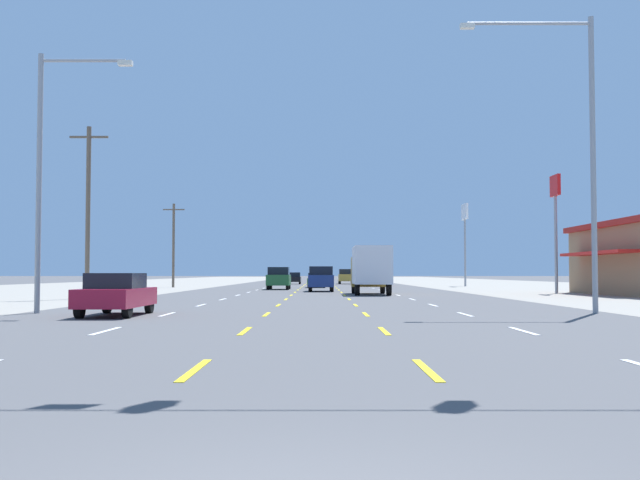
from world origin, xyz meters
TOP-DOWN VIEW (x-y plane):
  - ground_plane at (0.00, 66.00)m, footprint 572.00×572.00m
  - lot_apron_left at (-24.75, 66.00)m, footprint 28.00×440.00m
  - lot_apron_right at (24.75, 66.00)m, footprint 28.00×440.00m
  - lane_markings at (0.00, 104.50)m, footprint 10.64×227.60m
  - sedan_far_left_nearest at (-6.85, 21.28)m, footprint 1.80×4.50m
  - box_truck_inner_right_near at (3.59, 46.37)m, footprint 2.40×7.20m
  - suv_center_turn_mid at (0.22, 54.85)m, footprint 1.98×4.90m
  - suv_inner_left_midfar at (-3.52, 61.93)m, footprint 1.98×4.90m
  - sedan_center_turn_far at (-0.22, 70.38)m, footprint 1.80×4.50m
  - suv_far_right_farther at (6.95, 79.97)m, footprint 1.98×4.90m
  - hatchback_inner_left_farthest at (-3.26, 94.04)m, footprint 1.72×3.90m
  - suv_inner_right_distant_a at (3.60, 95.26)m, footprint 1.98×4.90m
  - sedan_far_right_distant_b at (6.94, 102.07)m, footprint 1.80×4.50m
  - pole_sign_right_row_1 at (16.97, 48.72)m, footprint 0.24×1.78m
  - pole_sign_right_row_2 at (16.12, 77.58)m, footprint 0.24×2.79m
  - streetlight_left_row_0 at (-9.83, 22.81)m, footprint 3.47×0.26m
  - streetlight_right_row_0 at (9.65, 22.81)m, footprint 4.93×0.26m
  - utility_pole_left_row_0 at (-13.09, 38.00)m, footprint 2.20×0.26m
  - utility_pole_left_row_1 at (-14.78, 71.35)m, footprint 2.20×0.26m

SIDE VIEW (x-z plane):
  - ground_plane at x=0.00m, z-range 0.00..0.00m
  - lot_apron_left at x=-24.75m, z-range 0.00..0.01m
  - lot_apron_right at x=24.75m, z-range 0.00..0.01m
  - lane_markings at x=0.00m, z-range 0.00..0.01m
  - sedan_far_left_nearest at x=-6.85m, z-range 0.03..1.49m
  - sedan_center_turn_far at x=-0.22m, z-range 0.03..1.49m
  - sedan_far_right_distant_b at x=6.94m, z-range 0.03..1.49m
  - hatchback_inner_left_farthest at x=-3.26m, z-range 0.01..1.55m
  - suv_center_turn_mid at x=0.22m, z-range 0.04..2.02m
  - suv_inner_left_midfar at x=-3.52m, z-range 0.04..2.02m
  - suv_far_right_farther at x=6.95m, z-range 0.04..2.02m
  - suv_inner_right_distant_a at x=3.60m, z-range 0.04..2.02m
  - box_truck_inner_right_near at x=3.59m, z-range 0.22..3.45m
  - utility_pole_left_row_1 at x=-14.78m, z-range 0.19..8.71m
  - utility_pole_left_row_0 at x=-13.09m, z-range 0.20..10.04m
  - streetlight_left_row_0 at x=-9.83m, z-range 0.69..10.23m
  - pole_sign_right_row_1 at x=16.97m, z-range 2.02..10.49m
  - streetlight_right_row_0 at x=9.65m, z-range 0.89..11.81m
  - pole_sign_right_row_2 at x=16.12m, z-range 2.61..11.70m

